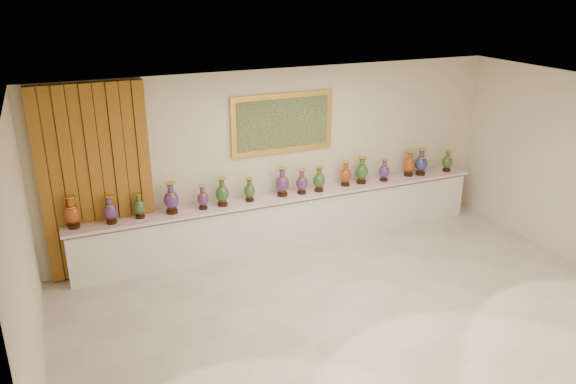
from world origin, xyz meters
name	(u,v)px	position (x,y,z in m)	size (l,w,h in m)	color
ground	(351,307)	(0.00, 0.00, 0.00)	(8.00, 8.00, 0.00)	beige
room	(129,172)	(-2.55, 2.44, 1.60)	(8.00, 8.00, 8.00)	beige
counter	(287,220)	(0.00, 2.27, 0.44)	(7.28, 0.48, 0.90)	white
vase_0	(72,214)	(-3.43, 2.27, 1.12)	(0.30, 0.30, 0.50)	black
vase_1	(110,211)	(-2.90, 2.22, 1.10)	(0.25, 0.25, 0.44)	black
vase_2	(139,207)	(-2.47, 2.26, 1.08)	(0.22, 0.22, 0.40)	black
vase_3	(171,199)	(-1.98, 2.25, 1.13)	(0.26, 0.26, 0.51)	black
vase_4	(203,198)	(-1.49, 2.22, 1.08)	(0.24, 0.24, 0.40)	black
vase_5	(222,193)	(-1.16, 2.24, 1.11)	(0.27, 0.27, 0.47)	black
vase_6	(249,191)	(-0.69, 2.25, 1.08)	(0.23, 0.23, 0.40)	black
vase_7	(282,183)	(-0.10, 2.26, 1.12)	(0.30, 0.30, 0.50)	black
vase_8	(302,183)	(0.25, 2.23, 1.09)	(0.23, 0.23, 0.43)	black
vase_9	(319,180)	(0.57, 2.21, 1.10)	(0.21, 0.21, 0.44)	black
vase_10	(346,175)	(1.13, 2.28, 1.10)	(0.25, 0.25, 0.44)	black
vase_11	(362,171)	(1.45, 2.28, 1.12)	(0.24, 0.24, 0.49)	black
vase_12	(384,171)	(1.89, 2.23, 1.08)	(0.22, 0.22, 0.41)	black
vase_13	(409,165)	(2.47, 2.29, 1.11)	(0.26, 0.26, 0.48)	black
vase_14	(421,163)	(2.71, 2.24, 1.13)	(0.25, 0.25, 0.51)	black
vase_15	(447,161)	(3.30, 2.22, 1.09)	(0.21, 0.21, 0.42)	black
label_card	(138,221)	(-2.53, 2.13, 0.90)	(0.10, 0.06, 0.00)	white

